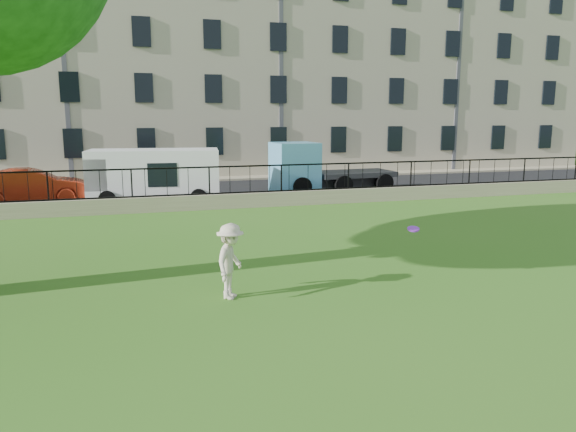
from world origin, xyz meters
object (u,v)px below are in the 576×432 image
object	(u,v)px
man	(231,261)
white_van	(155,176)
red_sedan	(32,187)
blue_truck	(331,167)
frisbee	(413,229)

from	to	relation	value
man	white_van	bearing A→B (deg)	33.23
red_sedan	blue_truck	bearing A→B (deg)	-96.00
man	white_van	xyz separation A→B (m)	(-0.74, 13.57, 0.35)
red_sedan	white_van	world-z (taller)	white_van
man	blue_truck	size ratio (longest dim) A/B	0.27
frisbee	red_sedan	bearing A→B (deg)	124.00
blue_truck	red_sedan	bearing A→B (deg)	176.46
man	blue_truck	xyz separation A→B (m)	(7.76, 14.57, 0.43)
red_sedan	white_van	size ratio (longest dim) A/B	0.84
frisbee	red_sedan	xyz separation A→B (m)	(-9.90, 14.68, -0.50)
frisbee	red_sedan	size ratio (longest dim) A/B	0.06
frisbee	blue_truck	distance (m)	15.12
red_sedan	white_van	distance (m)	5.13
red_sedan	white_van	bearing A→B (deg)	-107.26
red_sedan	frisbee	bearing A→B (deg)	-151.99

